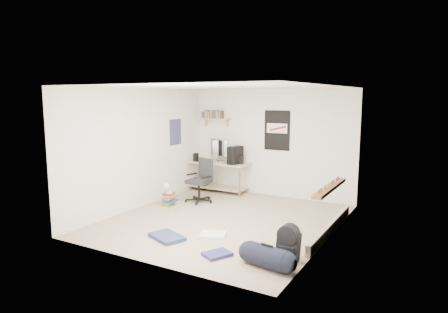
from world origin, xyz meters
The scene contains 26 objects.
floor centered at (0.00, 0.00, -0.01)m, with size 4.00×4.50×0.01m, color gray.
ceiling centered at (0.00, 0.00, 2.50)m, with size 4.00×4.50×0.01m, color white.
back_wall centered at (0.00, 2.25, 1.25)m, with size 4.00×0.01×2.50m, color silver.
left_wall centered at (-2.00, 0.00, 1.25)m, with size 0.01×4.50×2.50m, color silver.
right_wall centered at (2.00, 0.00, 1.25)m, with size 0.01×4.50×2.50m, color silver.
desk centered at (-1.30, 2.00, 0.36)m, with size 1.65×0.72×0.75m, color tan.
monitor_left centered at (-1.32, 2.00, 0.97)m, with size 0.40×0.10×0.44m, color #B5B5BA.
monitor_right centered at (-1.24, 2.00, 0.95)m, with size 0.37×0.09×0.40m, color #A4A4A9.
pc_tower centered at (-0.74, 1.86, 0.96)m, with size 0.19×0.40×0.42m, color black.
keyboard centered at (-1.52, 1.70, 0.76)m, with size 0.41×0.14×0.02m, color black.
speaker_left centered at (-1.75, 1.70, 0.85)m, with size 0.10×0.10×0.20m, color black.
speaker_right centered at (-0.61, 1.93, 0.84)m, with size 0.09×0.09×0.18m, color black.
office_chair centered at (-1.13, 0.89, 0.49)m, with size 0.63×0.63×0.97m, color black.
wall_shelf centered at (-1.45, 2.14, 1.78)m, with size 0.80×0.22×0.24m, color tan.
poster_back_wall centered at (0.15, 2.23, 1.55)m, with size 0.62×0.03×0.92m, color black.
poster_left_wall centered at (-1.99, 1.20, 1.50)m, with size 0.02×0.42×0.60m, color navy.
window centered at (1.95, 0.30, 1.45)m, with size 0.10×1.50×1.26m, color brown.
baseboard_heater centered at (1.96, 0.30, 0.09)m, with size 0.08×2.50×0.18m, color #B7B2A8.
backpack centered at (1.73, -1.15, 0.20)m, with size 0.31×0.25×0.42m, color black.
duffel_bag centered at (1.57, -1.55, 0.14)m, with size 0.31×0.31×0.61m, color black.
tshirt centered at (0.27, -0.84, 0.02)m, with size 0.43×0.36×0.04m, color silver.
jeans_a centered at (-0.31, -1.34, 0.03)m, with size 0.61×0.39×0.07m, color navy.
jeans_b centered at (0.77, -1.54, 0.03)m, with size 0.39×0.29×0.05m, color navy.
book_stack centered at (-1.50, 0.29, 0.15)m, with size 0.46×0.38×0.31m, color brown.
desk_lamp centered at (-1.48, 0.27, 0.38)m, with size 0.13×0.22×0.22m, color white.
subwoofer centered at (-1.74, 1.95, 0.14)m, with size 0.27×0.27×0.30m, color black.
Camera 1 is at (3.63, -6.36, 2.33)m, focal length 32.00 mm.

